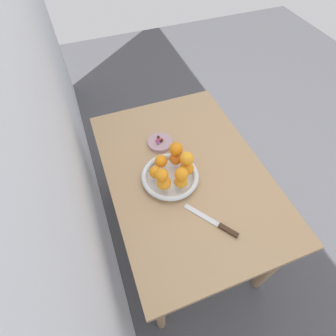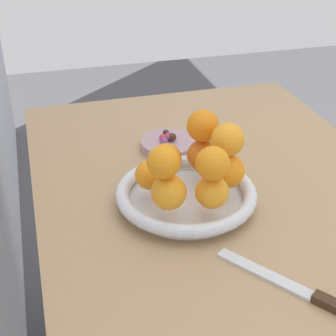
# 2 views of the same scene
# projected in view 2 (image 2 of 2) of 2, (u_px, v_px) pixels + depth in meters

# --- Properties ---
(dining_table) EXTENTS (1.10, 0.76, 0.74)m
(dining_table) POSITION_uv_depth(u_px,v_px,m) (224.00, 228.00, 1.09)
(dining_table) COLOR tan
(dining_table) RESTS_ON ground_plane
(fruit_bowl) EXTENTS (0.27, 0.27, 0.04)m
(fruit_bowl) POSITION_uv_depth(u_px,v_px,m) (186.00, 195.00, 1.00)
(fruit_bowl) COLOR silver
(fruit_bowl) RESTS_ON dining_table
(candy_dish) EXTENTS (0.13, 0.13, 0.02)m
(candy_dish) POSITION_uv_depth(u_px,v_px,m) (169.00, 145.00, 1.20)
(candy_dish) COLOR #B28C99
(candy_dish) RESTS_ON dining_table
(orange_0) EXTENTS (0.06, 0.06, 0.06)m
(orange_0) POSITION_uv_depth(u_px,v_px,m) (166.00, 158.00, 1.02)
(orange_0) COLOR orange
(orange_0) RESTS_ON fruit_bowl
(orange_1) EXTENTS (0.06, 0.06, 0.06)m
(orange_1) POSITION_uv_depth(u_px,v_px,m) (150.00, 176.00, 0.97)
(orange_1) COLOR orange
(orange_1) RESTS_ON fruit_bowl
(orange_2) EXTENTS (0.06, 0.06, 0.06)m
(orange_2) POSITION_uv_depth(u_px,v_px,m) (169.00, 192.00, 0.91)
(orange_2) COLOR orange
(orange_2) RESTS_ON fruit_bowl
(orange_3) EXTENTS (0.06, 0.06, 0.06)m
(orange_3) POSITION_uv_depth(u_px,v_px,m) (212.00, 192.00, 0.92)
(orange_3) COLOR orange
(orange_3) RESTS_ON fruit_bowl
(orange_4) EXTENTS (0.07, 0.07, 0.07)m
(orange_4) POSITION_uv_depth(u_px,v_px,m) (227.00, 171.00, 0.98)
(orange_4) COLOR orange
(orange_4) RESTS_ON fruit_bowl
(orange_5) EXTENTS (0.06, 0.06, 0.06)m
(orange_5) POSITION_uv_depth(u_px,v_px,m) (203.00, 155.00, 1.03)
(orange_5) COLOR orange
(orange_5) RESTS_ON fruit_bowl
(orange_6) EXTENTS (0.06, 0.06, 0.06)m
(orange_6) POSITION_uv_depth(u_px,v_px,m) (164.00, 162.00, 0.88)
(orange_6) COLOR orange
(orange_6) RESTS_ON orange_2
(orange_7) EXTENTS (0.06, 0.06, 0.06)m
(orange_7) POSITION_uv_depth(u_px,v_px,m) (213.00, 164.00, 0.88)
(orange_7) COLOR orange
(orange_7) RESTS_ON orange_3
(orange_8) EXTENTS (0.06, 0.06, 0.06)m
(orange_8) POSITION_uv_depth(u_px,v_px,m) (228.00, 139.00, 0.95)
(orange_8) COLOR orange
(orange_8) RESTS_ON orange_4
(orange_9) EXTENTS (0.06, 0.06, 0.06)m
(orange_9) POSITION_uv_depth(u_px,v_px,m) (203.00, 126.00, 1.00)
(orange_9) COLOR orange
(orange_9) RESTS_ON orange_5
(candy_ball_0) EXTENTS (0.02, 0.02, 0.02)m
(candy_ball_0) POSITION_uv_depth(u_px,v_px,m) (168.00, 137.00, 1.19)
(candy_ball_0) COLOR #8C4C99
(candy_ball_0) RESTS_ON candy_dish
(candy_ball_1) EXTENTS (0.02, 0.02, 0.02)m
(candy_ball_1) POSITION_uv_depth(u_px,v_px,m) (172.00, 137.00, 1.19)
(candy_ball_1) COLOR #472819
(candy_ball_1) RESTS_ON candy_dish
(candy_ball_2) EXTENTS (0.02, 0.02, 0.02)m
(candy_ball_2) POSITION_uv_depth(u_px,v_px,m) (164.00, 141.00, 1.18)
(candy_ball_2) COLOR #8C4C99
(candy_ball_2) RESTS_ON candy_dish
(candy_ball_3) EXTENTS (0.02, 0.02, 0.02)m
(candy_ball_3) POSITION_uv_depth(u_px,v_px,m) (169.00, 136.00, 1.20)
(candy_ball_3) COLOR #C6384C
(candy_ball_3) RESTS_ON candy_dish
(candy_ball_4) EXTENTS (0.02, 0.02, 0.02)m
(candy_ball_4) POSITION_uv_depth(u_px,v_px,m) (163.00, 138.00, 1.19)
(candy_ball_4) COLOR #C6384C
(candy_ball_4) RESTS_ON candy_dish
(candy_ball_5) EXTENTS (0.02, 0.02, 0.02)m
(candy_ball_5) POSITION_uv_depth(u_px,v_px,m) (166.00, 133.00, 1.22)
(candy_ball_5) COLOR #472819
(candy_ball_5) RESTS_ON candy_dish
(knife) EXTENTS (0.22, 0.17, 0.01)m
(knife) POSITION_uv_depth(u_px,v_px,m) (303.00, 292.00, 0.79)
(knife) COLOR #3F2819
(knife) RESTS_ON dining_table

